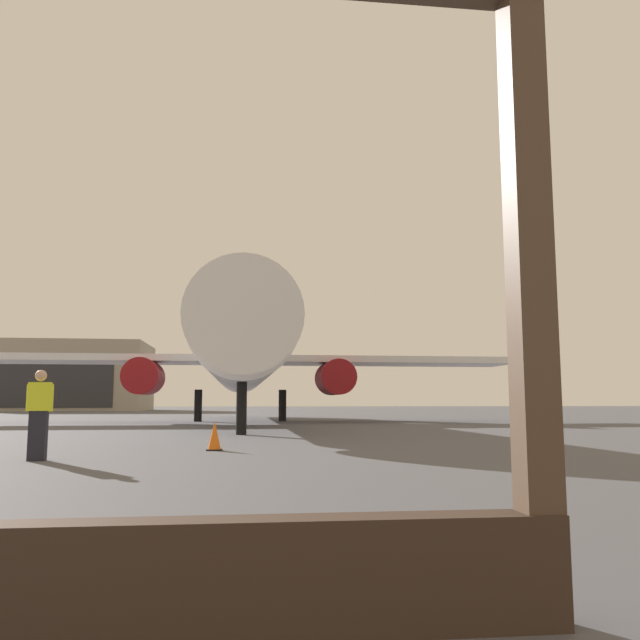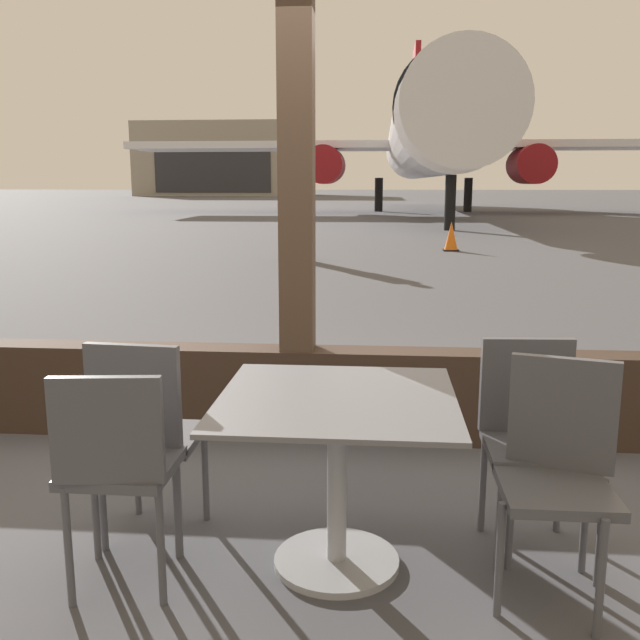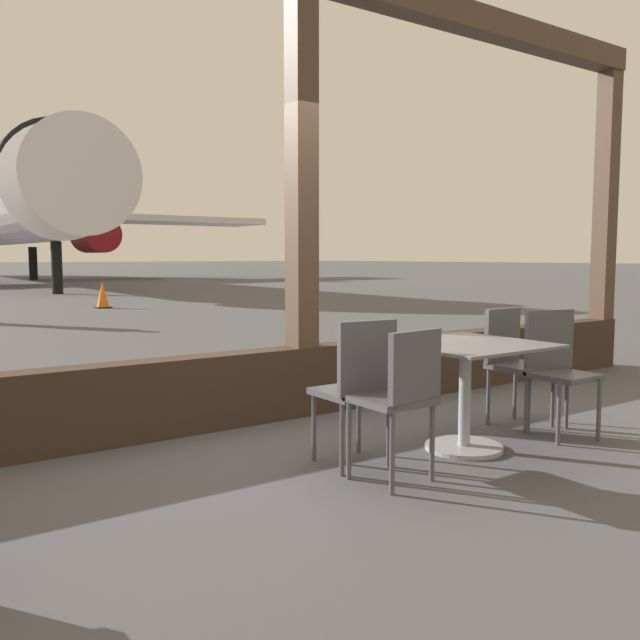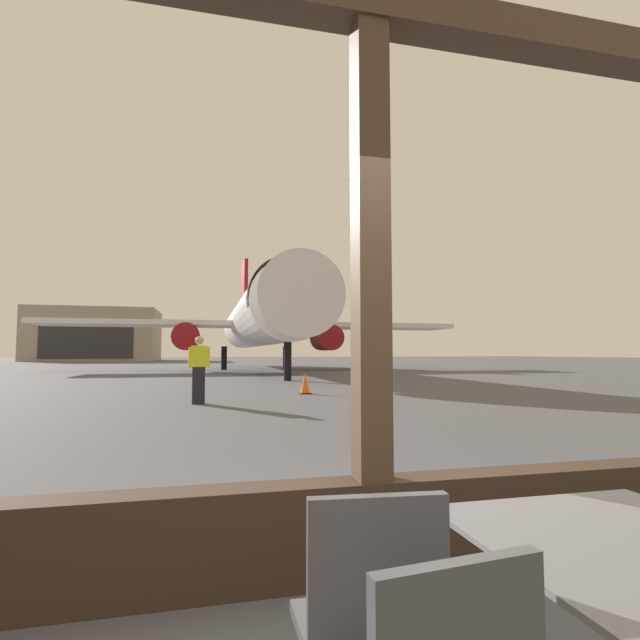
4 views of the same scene
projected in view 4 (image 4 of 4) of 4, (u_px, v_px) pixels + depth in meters
ground_plane at (217, 368)px, 41.63m from camera, size 220.00×220.00×0.00m
window_frame at (371, 349)px, 2.90m from camera, size 8.66×0.24×3.64m
dining_table at (633, 623)px, 1.49m from camera, size 0.94×0.94×0.73m
cafe_chair_aisle_left at (371, 616)px, 1.40m from camera, size 0.42×0.42×0.92m
airplane at (259, 320)px, 34.94m from camera, size 30.84×32.84×10.66m
ground_crew_worker at (199, 369)px, 12.32m from camera, size 0.55×0.24×1.74m
traffic_cone at (305, 384)px, 15.27m from camera, size 0.36×0.36×0.67m
distant_hangar at (97, 335)px, 79.26m from camera, size 19.08×14.55×8.46m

